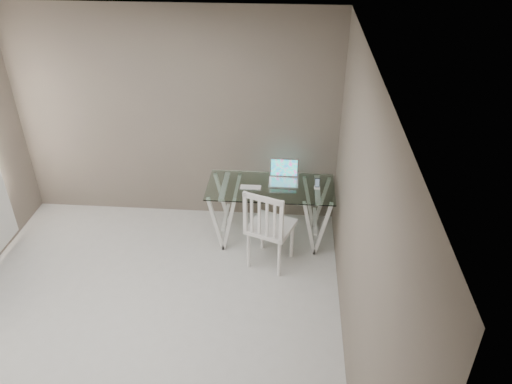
% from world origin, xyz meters
% --- Properties ---
extents(room, '(4.50, 4.52, 2.71)m').
position_xyz_m(room, '(-0.06, 0.02, 1.72)').
color(room, '#B7B5B0').
rests_on(room, ground).
extents(desk, '(1.50, 0.70, 0.75)m').
position_xyz_m(desk, '(1.20, 1.72, 0.38)').
color(desk, silver).
rests_on(desk, ground).
extents(chair, '(0.60, 0.60, 1.03)m').
position_xyz_m(chair, '(1.20, 1.18, 0.57)').
color(chair, white).
rests_on(chair, ground).
extents(laptop, '(0.35, 0.29, 0.24)m').
position_xyz_m(laptop, '(1.35, 1.88, 0.80)').
color(laptop, silver).
rests_on(laptop, desk).
extents(keyboard, '(0.26, 0.11, 0.01)m').
position_xyz_m(keyboard, '(0.97, 1.68, 0.75)').
color(keyboard, silver).
rests_on(keyboard, desk).
extents(mouse, '(0.11, 0.06, 0.03)m').
position_xyz_m(mouse, '(1.16, 1.43, 0.76)').
color(mouse, white).
rests_on(mouse, desk).
extents(phone_dock, '(0.07, 0.07, 0.13)m').
position_xyz_m(phone_dock, '(1.74, 1.73, 0.78)').
color(phone_dock, white).
rests_on(phone_dock, desk).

